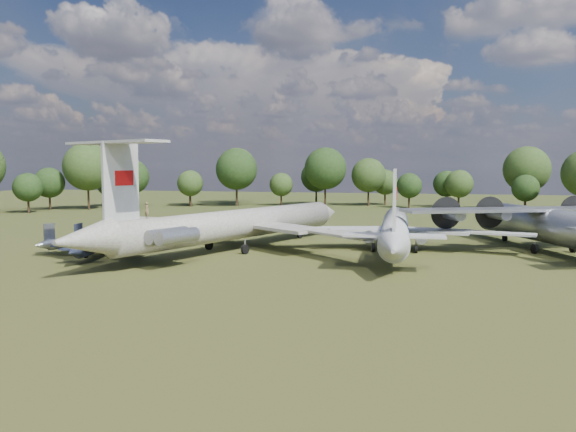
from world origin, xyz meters
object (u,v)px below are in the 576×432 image
(small_prop_northwest, at_px, (81,244))
(person_on_il62, at_px, (147,210))
(il62_airliner, at_px, (237,230))
(tu104_jet, at_px, (395,234))
(small_prop_west, at_px, (99,248))
(an12_transport, at_px, (549,230))

(small_prop_northwest, xyz_separation_m, person_on_il62, (12.89, -7.57, 4.94))
(il62_airliner, height_order, small_prop_northwest, il62_airliner)
(tu104_jet, bearing_deg, small_prop_west, -160.83)
(small_prop_northwest, relative_size, person_on_il62, 7.51)
(an12_transport, height_order, small_prop_west, an12_transport)
(tu104_jet, bearing_deg, small_prop_northwest, -168.93)
(il62_airliner, xyz_separation_m, tu104_jet, (19.09, 3.47, -0.36))
(an12_transport, height_order, person_on_il62, person_on_il62)
(tu104_jet, height_order, person_on_il62, person_on_il62)
(small_prop_northwest, bearing_deg, small_prop_west, -15.77)
(an12_transport, distance_m, small_prop_west, 53.45)
(il62_airliner, distance_m, person_on_il62, 14.46)
(tu104_jet, relative_size, person_on_il62, 25.25)
(person_on_il62, bearing_deg, an12_transport, -127.46)
(il62_airliner, xyz_separation_m, person_on_il62, (-5.44, -12.97, 3.36))
(tu104_jet, relative_size, small_prop_west, 2.85)
(small_prop_northwest, bearing_deg, tu104_jet, 36.21)
(tu104_jet, distance_m, small_prop_northwest, 38.48)
(il62_airliner, relative_size, small_prop_west, 3.40)
(small_prop_west, bearing_deg, person_on_il62, -32.88)
(small_prop_northwest, bearing_deg, person_on_il62, -7.55)
(il62_airliner, height_order, small_prop_west, il62_airliner)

